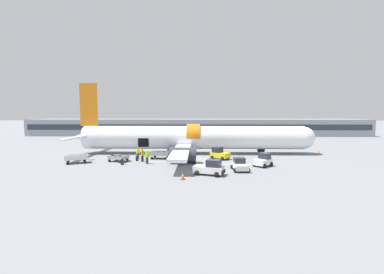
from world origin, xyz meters
name	(u,v)px	position (x,y,z in m)	size (l,w,h in m)	color
ground_plane	(196,160)	(0.00, 0.00, 0.00)	(500.00, 500.00, 0.00)	slate
apron_marking_line	(193,163)	(-0.38, -2.46, 0.00)	(19.62, 3.10, 0.01)	yellow
terminal_strip	(197,127)	(0.00, 45.68, 2.53)	(103.89, 13.74, 5.05)	gray
airplane	(191,138)	(-0.93, 5.77, 2.63)	(40.33, 32.50, 11.69)	white
baggage_tug_lead	(263,161)	(8.54, -4.67, 0.70)	(2.71, 2.70, 1.68)	white
baggage_tug_mid	(240,165)	(5.19, -7.22, 0.64)	(2.04, 2.92, 1.49)	silver
baggage_tug_rear	(219,154)	(3.45, 0.55, 0.75)	(3.08, 2.87, 1.77)	yellow
baggage_tug_spare	(210,168)	(1.62, -9.46, 0.73)	(3.59, 2.61, 1.69)	silver
baggage_cart_loading	(118,158)	(-10.74, -1.82, 0.43)	(3.52, 2.47, 0.89)	#999BA0
baggage_cart_queued	(161,155)	(-5.20, 0.58, 0.56)	(3.85, 2.28, 1.09)	#999BA0
baggage_cart_empty	(77,159)	(-15.90, -3.11, 0.54)	(3.82, 2.74, 1.10)	silver
ground_crew_loader_a	(147,157)	(-6.44, -3.32, 0.94)	(0.62, 0.52, 1.79)	#2D2D33
ground_crew_loader_b	(142,155)	(-7.40, -1.77, 0.96)	(0.45, 0.63, 1.82)	black
ground_crew_driver	(138,153)	(-8.50, 0.30, 0.88)	(0.58, 0.47, 1.68)	#2D2D33
suitcase_on_tarmac_upright	(122,162)	(-9.49, -4.22, 0.34)	(0.42, 0.25, 0.79)	#1E2347
suitcase_on_tarmac_spare	(137,159)	(-8.28, -1.32, 0.32)	(0.38, 0.34, 0.76)	#1E2347
safety_cone_nose	(319,153)	(19.69, 4.41, 0.35)	(0.50, 0.50, 0.74)	black
safety_cone_engine_left	(183,176)	(-1.21, -11.48, 0.36)	(0.44, 0.44, 0.76)	black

